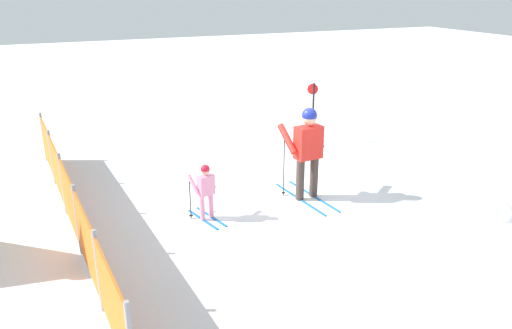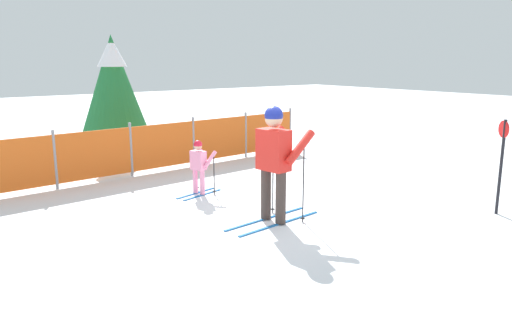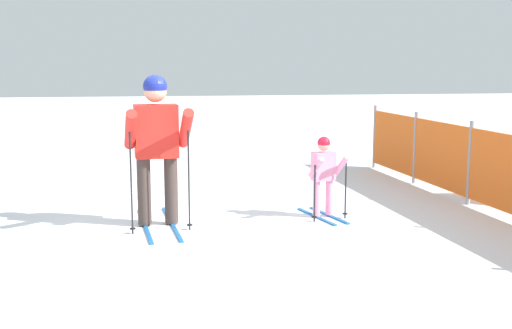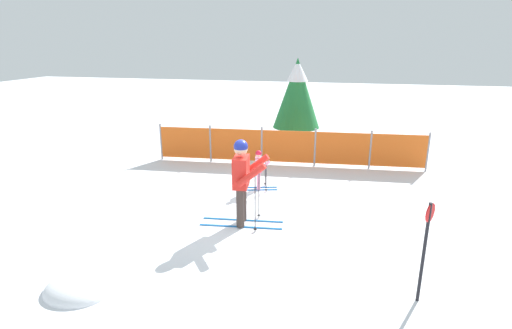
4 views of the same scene
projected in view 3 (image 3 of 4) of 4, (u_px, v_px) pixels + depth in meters
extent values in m
plane|color=white|center=(181.00, 227.00, 7.77)|extent=(60.00, 60.00, 0.00)
cube|color=#1966B2|center=(172.00, 223.00, 7.93)|extent=(1.73, 0.22, 0.02)
cube|color=#1966B2|center=(145.00, 225.00, 7.85)|extent=(1.73, 0.22, 0.02)
cylinder|color=#3F332D|center=(171.00, 190.00, 7.86)|extent=(0.16, 0.16, 0.82)
cylinder|color=#3F332D|center=(144.00, 191.00, 7.78)|extent=(0.16, 0.16, 0.82)
cube|color=red|center=(156.00, 131.00, 7.71)|extent=(0.34, 0.54, 0.64)
cylinder|color=red|center=(186.00, 128.00, 7.54)|extent=(0.60, 0.19, 0.51)
cylinder|color=red|center=(131.00, 130.00, 7.37)|extent=(0.60, 0.19, 0.51)
sphere|color=#D8AD8C|center=(155.00, 91.00, 7.63)|extent=(0.27, 0.27, 0.27)
sphere|color=navy|center=(155.00, 87.00, 7.62)|extent=(0.29, 0.29, 0.29)
cylinder|color=black|center=(189.00, 177.00, 7.56)|extent=(0.02, 0.02, 1.28)
cylinder|color=black|center=(190.00, 225.00, 7.65)|extent=(0.07, 0.07, 0.01)
cylinder|color=black|center=(131.00, 180.00, 7.39)|extent=(0.02, 0.02, 1.28)
cylinder|color=black|center=(133.00, 229.00, 7.48)|extent=(0.07, 0.07, 0.01)
cube|color=#1966B2|center=(329.00, 215.00, 8.35)|extent=(0.96, 0.29, 0.02)
cube|color=#1966B2|center=(316.00, 217.00, 8.27)|extent=(0.96, 0.29, 0.02)
cylinder|color=pink|center=(329.00, 197.00, 8.31)|extent=(0.09, 0.09, 0.46)
cylinder|color=pink|center=(317.00, 198.00, 8.23)|extent=(0.09, 0.09, 0.46)
cube|color=pink|center=(323.00, 166.00, 8.21)|extent=(0.23, 0.32, 0.36)
cylinder|color=pink|center=(341.00, 165.00, 8.15)|extent=(0.33, 0.15, 0.30)
cylinder|color=pink|center=(316.00, 167.00, 8.01)|extent=(0.33, 0.15, 0.30)
sphere|color=#D8AD8C|center=(324.00, 145.00, 8.16)|extent=(0.15, 0.15, 0.15)
sphere|color=red|center=(324.00, 143.00, 8.16)|extent=(0.16, 0.16, 0.16)
cylinder|color=black|center=(346.00, 191.00, 8.17)|extent=(0.02, 0.02, 0.72)
cylinder|color=black|center=(345.00, 214.00, 8.22)|extent=(0.07, 0.07, 0.01)
cylinder|color=black|center=(315.00, 194.00, 8.00)|extent=(0.02, 0.02, 0.72)
cylinder|color=black|center=(314.00, 217.00, 8.05)|extent=(0.07, 0.07, 0.01)
cylinder|color=gray|center=(375.00, 137.00, 12.09)|extent=(0.06, 0.06, 1.18)
cylinder|color=gray|center=(415.00, 148.00, 10.51)|extent=(0.06, 0.06, 1.18)
cylinder|color=gray|center=(470.00, 163.00, 8.93)|extent=(0.06, 0.06, 1.18)
cube|color=orange|center=(394.00, 142.00, 11.30)|extent=(1.64, 0.15, 0.99)
cube|color=orange|center=(440.00, 155.00, 9.72)|extent=(1.64, 0.15, 0.99)
cube|color=orange|center=(505.00, 173.00, 8.14)|extent=(1.64, 0.15, 0.99)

